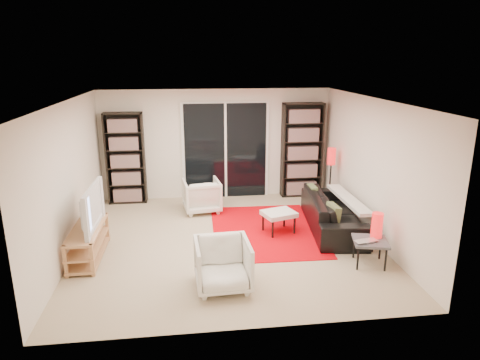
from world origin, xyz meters
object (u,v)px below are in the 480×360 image
Objects in this scene: armchair_back at (202,195)px; armchair_front at (223,265)px; floor_lamp at (331,163)px; bookshelf_right at (302,150)px; sofa at (333,212)px; bookshelf_left at (126,158)px; ottoman at (279,215)px; side_table at (370,243)px; tv_stand at (88,242)px.

armchair_back is 0.98× the size of armchair_front.
floor_lamp reaches higher than armchair_front.
bookshelf_right is 2.85× the size of armchair_back.
bookshelf_right is 0.94m from floor_lamp.
bookshelf_right is at bearing 8.99° from sofa.
bookshelf_right is 0.96× the size of sofa.
bookshelf_left is at bearing -33.77° from armchair_back.
bookshelf_left is 2.94× the size of ottoman.
floor_lamp reaches higher than side_table.
tv_stand is at bearing -147.04° from bookshelf_right.
bookshelf_right is 4.99m from tv_stand.
tv_stand is 2.34m from armchair_front.
sofa is at bearing 9.02° from tv_stand.
bookshelf_right is 3.53m from side_table.
bookshelf_left is 1.87m from armchair_back.
armchair_back is at bearing 69.27° from sofa.
armchair_back is (1.57, -0.78, -0.64)m from bookshelf_left.
bookshelf_right is 2.14m from sofa.
armchair_back is 2.75m from floor_lamp.
sofa is at bearing -27.15° from bookshelf_left.
bookshelf_left is 5.33m from side_table.
bookshelf_left is 4.33m from floor_lamp.
tv_stand is 2.02× the size of ottoman.
tv_stand is 0.61× the size of sofa.
tv_stand is 1.78× the size of armchair_front.
bookshelf_left is 2.79m from tv_stand.
tv_stand is at bearing -157.97° from floor_lamp.
bookshelf_left is 0.93× the size of bookshelf_right.
floor_lamp reaches higher than armchair_back.
armchair_back is 0.58× the size of floor_lamp.
armchair_back is 1.86m from ottoman.
floor_lamp is at bearing 22.03° from tv_stand.
bookshelf_right is 4.45m from armchair_front.
tv_stand reaches higher than side_table.
floor_lamp is at bearing 42.33° from ottoman.
bookshelf_right is 3.17× the size of ottoman.
armchair_back is at bearing 90.39° from armchair_front.
tv_stand is at bearing 105.91° from sofa.
bookshelf_left is 1.54× the size of floor_lamp.
side_table is at bearing -95.25° from floor_lamp.
armchair_front reaches higher than tv_stand.
bookshelf_right is 3.49× the size of side_table.
sofa is 1.45m from side_table.
side_table is at bearing -51.20° from ottoman.
side_table is (0.08, -1.44, 0.04)m from sofa.
side_table is (0.15, -3.46, -0.69)m from bookshelf_right.
floor_lamp is (0.32, 1.16, 0.63)m from sofa.
armchair_back is at bearing 135.65° from ottoman.
sofa is (0.07, -2.01, -0.73)m from bookshelf_right.
bookshelf_left is 4.46m from sofa.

